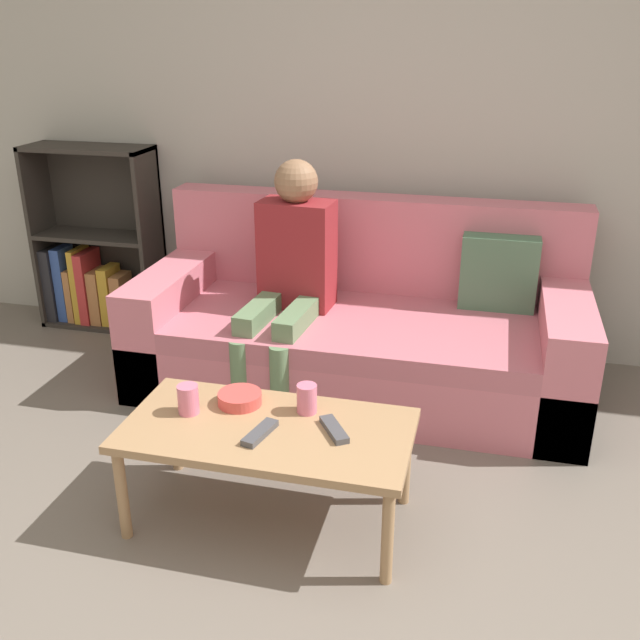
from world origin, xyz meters
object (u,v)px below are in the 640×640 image
Objects in this scene: tv_remote_1 at (334,429)px; cup_far at (188,399)px; tv_remote_0 at (260,433)px; snack_bowl at (240,398)px; cup_near at (307,399)px; person_adult at (291,265)px; bookshelf at (95,258)px; coffee_table at (268,437)px; couch at (361,330)px.

cup_far is at bearing 146.14° from tv_remote_1.
snack_bowl is (-0.14, 0.19, 0.01)m from tv_remote_0.
tv_remote_0 is 0.24m from snack_bowl.
cup_near reaches higher than tv_remote_0.
person_adult is 1.15m from tv_remote_0.
tv_remote_1 is 1.05× the size of snack_bowl.
bookshelf is 1.97m from cup_far.
tv_remote_1 is 0.39m from snack_bowl.
coffee_table is 0.19m from cup_near.
snack_bowl is (-0.26, -1.02, 0.13)m from couch.
cup_near is at bearing 72.91° from tv_remote_0.
coffee_table is 0.24m from tv_remote_1.
couch is at bearing 97.50° from tv_remote_0.
bookshelf is at bearing 106.34° from tv_remote_1.
couch is 1.16m from coffee_table.
cup_far is at bearing -165.36° from cup_near.
person_adult is at bearing -163.02° from couch.
person_adult is (-0.33, -0.10, 0.35)m from couch.
coffee_table is at bearing -73.99° from person_adult.
tv_remote_1 is (0.13, -0.11, -0.04)m from cup_near.
person_adult is 0.99m from cup_near.
couch is at bearing 89.65° from cup_near.
person_adult reaches higher than snack_bowl.
cup_far is 0.19m from snack_bowl.
snack_bowl is (0.07, -0.92, -0.22)m from person_adult.
snack_bowl is at bearing -179.36° from cup_near.
cup_far reaches higher than snack_bowl.
tv_remote_0 reaches higher than coffee_table.
snack_bowl reaches higher than tv_remote_1.
snack_bowl is at bearing 138.49° from coffee_table.
person_adult is at bearing 85.14° from cup_far.
couch is 2.11× the size of coffee_table.
tv_remote_0 is (0.21, -1.11, -0.23)m from person_adult.
snack_bowl is at bearing -81.27° from person_adult.
person_adult is 6.55× the size of tv_remote_1.
cup_far is at bearing -50.41° from bookshelf.
coffee_table is 0.91× the size of person_adult.
bookshelf is at bearing 164.36° from person_adult.
person_adult reaches higher than tv_remote_0.
tv_remote_1 is at bearing 4.78° from coffee_table.
coffee_table is at bearing 151.54° from tv_remote_1.
cup_far is at bearing 175.21° from coffee_table.
person_adult reaches higher than coffee_table.
bookshelf is at bearing 139.69° from cup_near.
couch is at bearing 69.78° from cup_far.
bookshelf reaches higher than cup_near.
tv_remote_0 is (-0.11, -0.19, -0.04)m from cup_near.
snack_bowl reaches higher than tv_remote_0.
coffee_table is at bearing -41.51° from snack_bowl.
couch is 1.14m from tv_remote_1.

